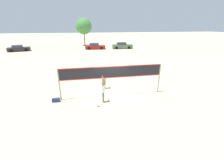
# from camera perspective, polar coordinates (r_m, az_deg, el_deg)

# --- Properties ---
(ground_plane) EXTENTS (200.00, 200.00, 0.00)m
(ground_plane) POSITION_cam_1_polar(r_m,az_deg,el_deg) (12.20, 0.00, -5.99)
(ground_plane) COLOR beige
(volleyball_net) EXTENTS (8.01, 0.10, 2.47)m
(volleyball_net) POSITION_cam_1_polar(r_m,az_deg,el_deg) (11.50, 0.00, 2.21)
(volleyball_net) COLOR gray
(volleyball_net) RESTS_ON ground_plane
(player_spiker) EXTENTS (0.28, 0.69, 2.00)m
(player_spiker) POSITION_cam_1_polar(r_m,az_deg,el_deg) (10.81, -3.44, -3.54)
(player_spiker) COLOR #8C664C
(player_spiker) RESTS_ON ground_plane
(player_blocker) EXTENTS (0.28, 0.69, 2.04)m
(player_blocker) POSITION_cam_1_polar(r_m,az_deg,el_deg) (13.13, -2.79, 1.02)
(player_blocker) COLOR tan
(player_blocker) RESTS_ON ground_plane
(volleyball) EXTENTS (0.23, 0.23, 0.23)m
(volleyball) POSITION_cam_1_polar(r_m,az_deg,el_deg) (10.69, -5.42, -9.45)
(volleyball) COLOR white
(volleyball) RESTS_ON ground_plane
(gear_bag) EXTENTS (0.55, 0.27, 0.27)m
(gear_bag) POSITION_cam_1_polar(r_m,az_deg,el_deg) (11.99, -20.54, -7.18)
(gear_bag) COLOR navy
(gear_bag) RESTS_ON ground_plane
(parked_car_near) EXTENTS (4.62, 2.66, 1.31)m
(parked_car_near) POSITION_cam_1_polar(r_m,az_deg,el_deg) (38.38, -31.99, 10.15)
(parked_car_near) COLOR #232328
(parked_car_near) RESTS_ON ground_plane
(parked_car_mid) EXTENTS (4.83, 2.15, 1.47)m
(parked_car_mid) POSITION_cam_1_polar(r_m,az_deg,el_deg) (36.54, 3.86, 12.87)
(parked_car_mid) COLOR #4C6B4C
(parked_car_mid) RESTS_ON ground_plane
(parked_car_far) EXTENTS (4.71, 2.22, 1.38)m
(parked_car_far) POSITION_cam_1_polar(r_m,az_deg,el_deg) (36.00, -6.46, 12.60)
(parked_car_far) COLOR maroon
(parked_car_far) RESTS_ON ground_plane
(tree_left_cluster) EXTENTS (4.14, 4.14, 7.04)m
(tree_left_cluster) POSITION_cam_1_polar(r_m,az_deg,el_deg) (42.44, -10.69, 19.44)
(tree_left_cluster) COLOR brown
(tree_left_cluster) RESTS_ON ground_plane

